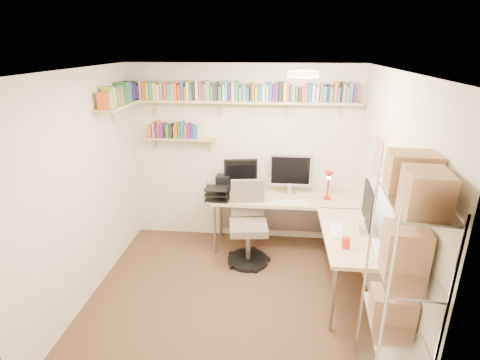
% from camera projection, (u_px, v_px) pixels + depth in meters
% --- Properties ---
extents(ground, '(3.20, 3.20, 0.00)m').
position_uv_depth(ground, '(230.00, 297.00, 4.29)').
color(ground, '#4A2A1F').
rests_on(ground, ground).
extents(room_shell, '(3.24, 3.04, 2.52)m').
position_uv_depth(room_shell, '(229.00, 169.00, 3.76)').
color(room_shell, beige).
rests_on(room_shell, ground).
extents(wall_shelves, '(3.12, 1.09, 0.80)m').
position_uv_depth(wall_shelves, '(209.00, 101.00, 4.85)').
color(wall_shelves, tan).
rests_on(wall_shelves, ground).
extents(corner_desk, '(2.09, 1.96, 1.34)m').
position_uv_depth(corner_desk, '(290.00, 205.00, 4.84)').
color(corner_desk, beige).
rests_on(corner_desk, ground).
extents(office_chair, '(0.57, 0.57, 1.08)m').
position_uv_depth(office_chair, '(248.00, 229.00, 4.88)').
color(office_chair, black).
rests_on(office_chair, ground).
extents(wire_rack, '(0.45, 0.82, 2.02)m').
position_uv_depth(wire_rack, '(406.00, 244.00, 2.69)').
color(wire_rack, silver).
rests_on(wire_rack, ground).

